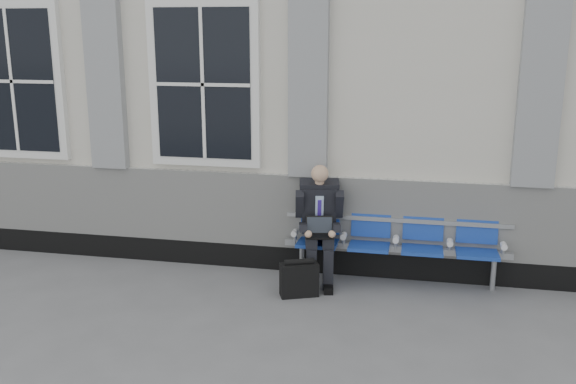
# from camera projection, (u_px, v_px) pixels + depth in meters

# --- Properties ---
(ground) EXTENTS (70.00, 70.00, 0.00)m
(ground) POSITION_uv_depth(u_px,v_px,m) (135.00, 309.00, 6.79)
(ground) COLOR slate
(ground) RESTS_ON ground
(station_building) EXTENTS (14.40, 4.40, 4.49)m
(station_building) POSITION_uv_depth(u_px,v_px,m) (225.00, 75.00, 9.54)
(station_building) COLOR beige
(station_building) RESTS_ON ground
(bench) EXTENTS (2.60, 0.47, 0.91)m
(bench) POSITION_uv_depth(u_px,v_px,m) (396.00, 237.00, 7.39)
(bench) COLOR #9EA0A3
(bench) RESTS_ON ground
(businessman) EXTENTS (0.59, 0.79, 1.39)m
(businessman) POSITION_uv_depth(u_px,v_px,m) (319.00, 219.00, 7.39)
(businessman) COLOR black
(businessman) RESTS_ON ground
(briefcase) EXTENTS (0.45, 0.32, 0.43)m
(briefcase) POSITION_uv_depth(u_px,v_px,m) (299.00, 279.00, 7.09)
(briefcase) COLOR black
(briefcase) RESTS_ON ground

